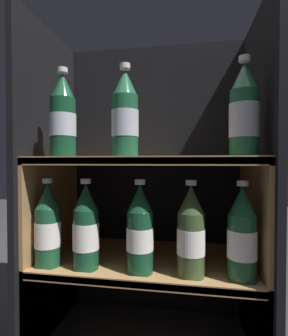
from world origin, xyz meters
TOP-DOWN VIEW (x-y plane):
  - fridge_back_wall at (0.00, 0.37)m, footprint 0.71×0.02m
  - fridge_side_left at (-0.35, 0.18)m, footprint 0.02×0.40m
  - fridge_side_right at (0.35, 0.18)m, footprint 0.02×0.40m
  - shelf_lower at (0.00, 0.17)m, footprint 0.67×0.36m
  - shelf_upper at (0.00, 0.18)m, footprint 0.67×0.36m
  - bottle_upper_front_0 at (-0.23, 0.06)m, footprint 0.08×0.08m
  - bottle_upper_front_1 at (-0.04, 0.06)m, footprint 0.08×0.08m
  - bottle_upper_front_2 at (0.28, 0.06)m, footprint 0.08×0.08m
  - bottle_lower_front_0 at (-0.28, 0.06)m, footprint 0.08×0.08m
  - bottle_lower_front_1 at (-0.16, 0.06)m, footprint 0.08×0.08m
  - bottle_lower_front_2 at (0.00, 0.06)m, footprint 0.08×0.08m
  - bottle_lower_front_3 at (0.14, 0.06)m, footprint 0.08×0.08m
  - bottle_lower_front_4 at (0.27, 0.06)m, footprint 0.08×0.08m

SIDE VIEW (x-z plane):
  - shelf_lower at x=0.00m, z-range 0.08..0.36m
  - bottle_lower_front_1 at x=-0.16m, z-range 0.26..0.52m
  - bottle_lower_front_4 at x=0.27m, z-range 0.26..0.52m
  - bottle_lower_front_0 at x=-0.28m, z-range 0.26..0.52m
  - bottle_lower_front_3 at x=0.14m, z-range 0.26..0.52m
  - bottle_lower_front_2 at x=0.00m, z-range 0.26..0.52m
  - shelf_upper at x=0.00m, z-range 0.13..0.73m
  - fridge_back_wall at x=0.00m, z-range 0.00..1.04m
  - fridge_side_left at x=-0.35m, z-range 0.00..1.04m
  - fridge_side_right at x=0.35m, z-range 0.00..1.04m
  - bottle_upper_front_2 at x=0.28m, z-range 0.58..0.84m
  - bottle_upper_front_1 at x=-0.04m, z-range 0.58..0.84m
  - bottle_upper_front_0 at x=-0.23m, z-range 0.58..0.84m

